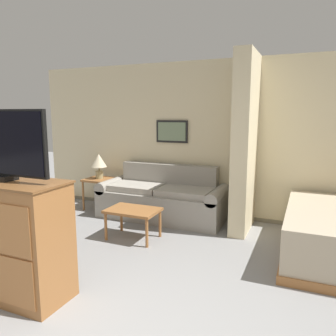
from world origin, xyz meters
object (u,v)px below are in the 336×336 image
(coffee_table, at_px, (133,213))
(table_lamp, at_px, (99,162))
(tv_dresser, at_px, (7,238))
(couch, at_px, (163,199))

(coffee_table, height_order, table_lamp, table_lamp)
(table_lamp, bearing_deg, tv_dresser, -72.20)
(couch, relative_size, coffee_table, 2.96)
(coffee_table, distance_m, table_lamp, 1.75)
(table_lamp, bearing_deg, couch, -1.56)
(couch, distance_m, table_lamp, 1.39)
(couch, distance_m, coffee_table, 1.03)
(coffee_table, bearing_deg, table_lamp, 140.65)
(tv_dresser, bearing_deg, coffee_table, 76.84)
(table_lamp, height_order, tv_dresser, tv_dresser)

